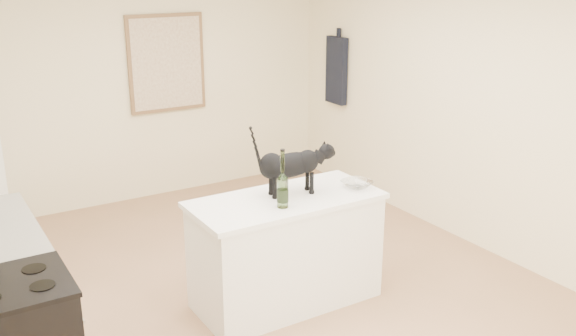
% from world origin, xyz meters
% --- Properties ---
extents(floor, '(5.50, 5.50, 0.00)m').
position_xyz_m(floor, '(0.00, 0.00, 0.00)').
color(floor, '#A27556').
rests_on(floor, ground).
extents(wall_back, '(4.50, 0.00, 4.50)m').
position_xyz_m(wall_back, '(0.00, 2.75, 1.30)').
color(wall_back, beige).
rests_on(wall_back, ground).
extents(wall_right, '(0.00, 5.50, 5.50)m').
position_xyz_m(wall_right, '(2.25, 0.00, 1.30)').
color(wall_right, beige).
rests_on(wall_right, ground).
extents(island_base, '(1.44, 0.67, 0.86)m').
position_xyz_m(island_base, '(0.10, -0.20, 0.43)').
color(island_base, white).
rests_on(island_base, floor).
extents(island_top, '(1.50, 0.70, 0.04)m').
position_xyz_m(island_top, '(0.10, -0.20, 0.88)').
color(island_top, white).
rests_on(island_top, island_base).
extents(left_cabinets, '(0.60, 1.40, 0.86)m').
position_xyz_m(left_cabinets, '(-1.95, 0.30, 0.43)').
color(left_cabinets, white).
rests_on(left_cabinets, floor).
extents(artwork_frame, '(0.90, 0.03, 1.10)m').
position_xyz_m(artwork_frame, '(0.30, 2.72, 1.55)').
color(artwork_frame, brown).
rests_on(artwork_frame, wall_back).
extents(artwork_canvas, '(0.82, 0.00, 1.02)m').
position_xyz_m(artwork_canvas, '(0.30, 2.70, 1.55)').
color(artwork_canvas, beige).
rests_on(artwork_canvas, wall_back).
extents(hanging_garment, '(0.08, 0.34, 0.80)m').
position_xyz_m(hanging_garment, '(2.19, 2.05, 1.40)').
color(hanging_garment, black).
rests_on(hanging_garment, wall_right).
extents(black_cat, '(0.64, 0.30, 0.43)m').
position_xyz_m(black_cat, '(0.17, -0.15, 1.12)').
color(black_cat, black).
rests_on(black_cat, island_top).
extents(wine_bottle, '(0.10, 0.10, 0.40)m').
position_xyz_m(wine_bottle, '(-0.02, -0.36, 1.10)').
color(wine_bottle, '#395D25').
rests_on(wine_bottle, island_top).
extents(glass_bowl, '(0.26, 0.26, 0.06)m').
position_xyz_m(glass_bowl, '(0.71, -0.30, 0.93)').
color(glass_bowl, silver).
rests_on(glass_bowl, island_top).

